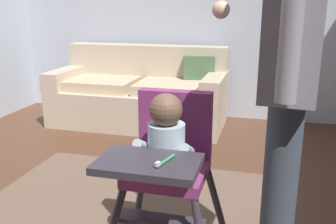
{
  "coord_description": "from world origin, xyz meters",
  "views": [
    {
      "loc": [
        0.87,
        -1.94,
        1.3
      ],
      "look_at": [
        0.38,
        -0.12,
        0.77
      ],
      "focal_mm": 40.41,
      "sensor_mm": 36.0,
      "label": 1
    }
  ],
  "objects": [
    {
      "name": "couch",
      "position": [
        -0.51,
        2.0,
        0.33
      ],
      "size": [
        1.92,
        0.86,
        0.86
      ],
      "rotation": [
        0.0,
        0.0,
        -1.57
      ],
      "color": "#C6B299",
      "rests_on": "ground"
    },
    {
      "name": "adult_standing",
      "position": [
        0.95,
        -0.41,
        1.01
      ],
      "size": [
        0.51,
        0.53,
        1.77
      ],
      "rotation": [
        0.0,
        0.0,
        3.04
      ],
      "color": "#404A57",
      "rests_on": "ground"
    },
    {
      "name": "high_chair",
      "position": [
        0.44,
        -0.36,
        0.64
      ],
      "size": [
        0.61,
        0.73,
        0.94
      ],
      "rotation": [
        0.0,
        0.0,
        -1.57
      ],
      "color": "#37313C",
      "rests_on": "ground"
    },
    {
      "name": "wall_far",
      "position": [
        0.0,
        2.52,
        1.29
      ],
      "size": [
        5.21,
        0.06,
        2.59
      ],
      "primitive_type": "cube",
      "color": "silver",
      "rests_on": "ground"
    }
  ]
}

